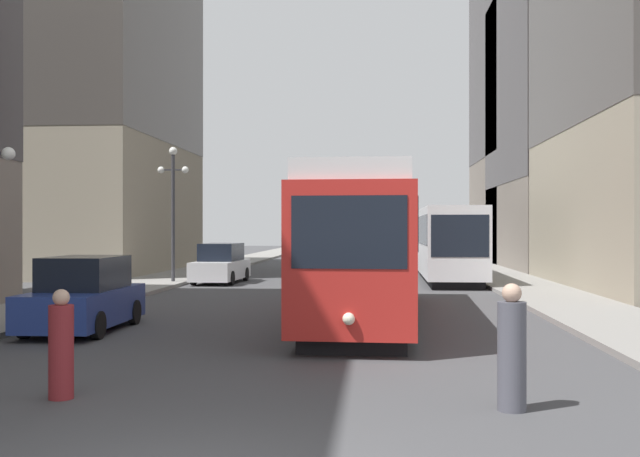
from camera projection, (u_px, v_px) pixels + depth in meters
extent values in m
cube|color=gray|center=(218.00, 267.00, 47.76)|extent=(3.19, 120.00, 0.15)
cube|color=gray|center=(477.00, 268.00, 46.54)|extent=(3.19, 120.00, 0.15)
cube|color=black|center=(368.00, 312.00, 21.00)|extent=(2.74, 12.55, 0.35)
cube|color=red|center=(368.00, 250.00, 21.00)|extent=(3.18, 13.65, 3.10)
cube|color=black|center=(368.00, 225.00, 21.00)|extent=(3.19, 13.11, 1.08)
cube|color=silver|center=(368.00, 187.00, 21.00)|extent=(2.96, 13.37, 0.44)
cube|color=black|center=(349.00, 232.00, 14.30)|extent=(2.21, 0.18, 1.40)
sphere|color=#F2EACC|center=(349.00, 319.00, 14.23)|extent=(0.24, 0.24, 0.24)
cube|color=black|center=(448.00, 277.00, 35.82)|extent=(2.28, 10.56, 0.35)
cube|color=silver|center=(448.00, 241.00, 35.82)|extent=(2.67, 11.48, 3.10)
cube|color=black|center=(448.00, 230.00, 35.82)|extent=(2.69, 11.02, 1.30)
cube|color=black|center=(460.00, 236.00, 30.13)|extent=(2.30, 0.10, 1.71)
cylinder|color=black|center=(25.00, 325.00, 17.13)|extent=(0.19, 0.64, 0.64)
cylinder|color=black|center=(71.00, 312.00, 19.77)|extent=(0.19, 0.64, 0.64)
cylinder|color=black|center=(98.00, 325.00, 17.02)|extent=(0.19, 0.64, 0.64)
cylinder|color=black|center=(134.00, 312.00, 19.66)|extent=(0.19, 0.64, 0.64)
cube|color=navy|center=(83.00, 307.00, 18.39)|extent=(1.84, 4.29, 0.84)
cube|color=black|center=(85.00, 273.00, 18.50)|extent=(1.61, 2.36, 0.80)
cylinder|color=black|center=(194.00, 278.00, 33.27)|extent=(0.21, 0.65, 0.64)
cylinder|color=black|center=(211.00, 274.00, 36.21)|extent=(0.21, 0.65, 0.64)
cylinder|color=black|center=(231.00, 278.00, 33.07)|extent=(0.21, 0.65, 0.64)
cylinder|color=black|center=(246.00, 274.00, 36.01)|extent=(0.21, 0.65, 0.64)
cube|color=silver|center=(221.00, 270.00, 34.64)|extent=(2.00, 4.84, 0.84)
cube|color=black|center=(221.00, 252.00, 34.76)|extent=(1.69, 2.69, 0.80)
cylinder|color=maroon|center=(61.00, 352.00, 11.09)|extent=(0.36, 0.36, 1.38)
sphere|color=tan|center=(61.00, 298.00, 11.09)|extent=(0.25, 0.25, 0.25)
cylinder|color=#4C4C56|center=(512.00, 356.00, 10.36)|extent=(0.39, 0.39, 1.50)
sphere|color=tan|center=(512.00, 293.00, 10.36)|extent=(0.27, 0.27, 0.27)
sphere|color=white|center=(8.00, 154.00, 17.42)|extent=(0.31, 0.31, 0.31)
cylinder|color=#333338|center=(173.00, 218.00, 33.57)|extent=(0.16, 0.16, 5.65)
sphere|color=white|center=(173.00, 151.00, 33.57)|extent=(0.36, 0.36, 0.36)
sphere|color=white|center=(161.00, 170.00, 33.61)|extent=(0.31, 0.31, 0.31)
sphere|color=white|center=(185.00, 170.00, 33.53)|extent=(0.31, 0.31, 0.31)
cube|color=#333338|center=(173.00, 170.00, 33.57)|extent=(1.10, 0.06, 0.06)
cube|color=gray|center=(34.00, 18.00, 43.15)|extent=(15.94, 15.99, 29.16)
cube|color=slate|center=(552.00, 56.00, 55.71)|extent=(10.32, 14.49, 30.63)
cube|color=#3D3838|center=(552.00, 35.00, 55.71)|extent=(10.36, 14.53, 18.38)
cube|color=slate|center=(624.00, 97.00, 45.85)|extent=(14.48, 15.14, 21.01)
cube|color=#3D3838|center=(624.00, 80.00, 45.85)|extent=(14.52, 15.18, 12.61)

